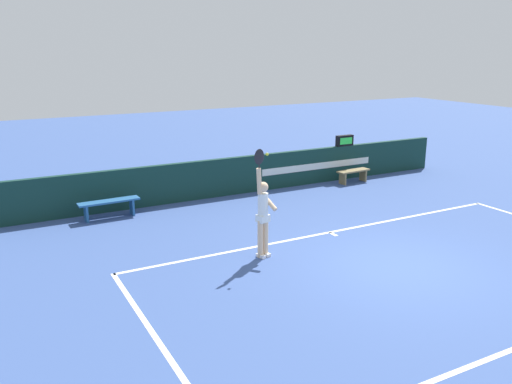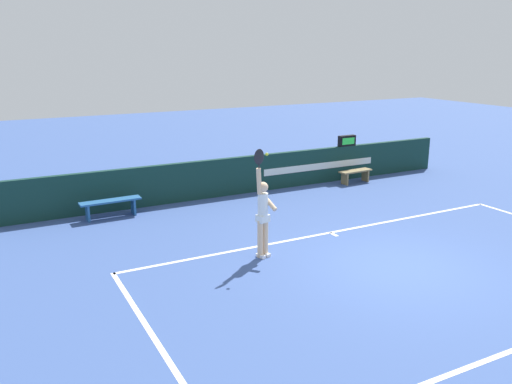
{
  "view_description": "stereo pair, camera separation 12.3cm",
  "coord_description": "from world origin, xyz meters",
  "px_view_note": "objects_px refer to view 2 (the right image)",
  "views": [
    {
      "loc": [
        -7.68,
        -7.85,
        4.54
      ],
      "look_at": [
        -2.3,
        2.18,
        1.44
      ],
      "focal_mm": 37.17,
      "sensor_mm": 36.0,
      "label": 1
    },
    {
      "loc": [
        -7.57,
        -7.9,
        4.54
      ],
      "look_at": [
        -2.3,
        2.18,
        1.44
      ],
      "focal_mm": 37.17,
      "sensor_mm": 36.0,
      "label": 2
    }
  ],
  "objects_px": {
    "speed_display": "(347,141)",
    "tennis_player": "(263,213)",
    "courtside_bench_near": "(111,204)",
    "courtside_bench_far": "(355,173)",
    "tennis_ball": "(267,154)"
  },
  "relations": [
    {
      "from": "speed_display",
      "to": "tennis_player",
      "type": "bearing_deg",
      "value": -140.23
    },
    {
      "from": "courtside_bench_near",
      "to": "courtside_bench_far",
      "type": "height_order",
      "value": "courtside_bench_near"
    },
    {
      "from": "tennis_player",
      "to": "courtside_bench_far",
      "type": "xyz_separation_m",
      "value": [
        6.06,
        4.46,
        -0.7
      ]
    },
    {
      "from": "speed_display",
      "to": "courtside_bench_near",
      "type": "xyz_separation_m",
      "value": [
        -8.47,
        -0.63,
        -1.0
      ]
    },
    {
      "from": "speed_display",
      "to": "courtside_bench_near",
      "type": "relative_size",
      "value": 0.4
    },
    {
      "from": "speed_display",
      "to": "courtside_bench_near",
      "type": "distance_m",
      "value": 8.55
    },
    {
      "from": "speed_display",
      "to": "courtside_bench_far",
      "type": "relative_size",
      "value": 0.52
    },
    {
      "from": "tennis_player",
      "to": "tennis_ball",
      "type": "bearing_deg",
      "value": -90.95
    },
    {
      "from": "speed_display",
      "to": "courtside_bench_far",
      "type": "distance_m",
      "value": 1.22
    },
    {
      "from": "courtside_bench_near",
      "to": "tennis_ball",
      "type": "bearing_deg",
      "value": -62.85
    },
    {
      "from": "tennis_player",
      "to": "speed_display",
      "type": "bearing_deg",
      "value": 39.77
    },
    {
      "from": "tennis_player",
      "to": "courtside_bench_near",
      "type": "xyz_separation_m",
      "value": [
        -2.37,
        4.44,
        -0.64
      ]
    },
    {
      "from": "courtside_bench_near",
      "to": "speed_display",
      "type": "bearing_deg",
      "value": 4.23
    },
    {
      "from": "tennis_player",
      "to": "courtside_bench_near",
      "type": "relative_size",
      "value": 1.48
    },
    {
      "from": "speed_display",
      "to": "tennis_player",
      "type": "distance_m",
      "value": 7.93
    }
  ]
}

